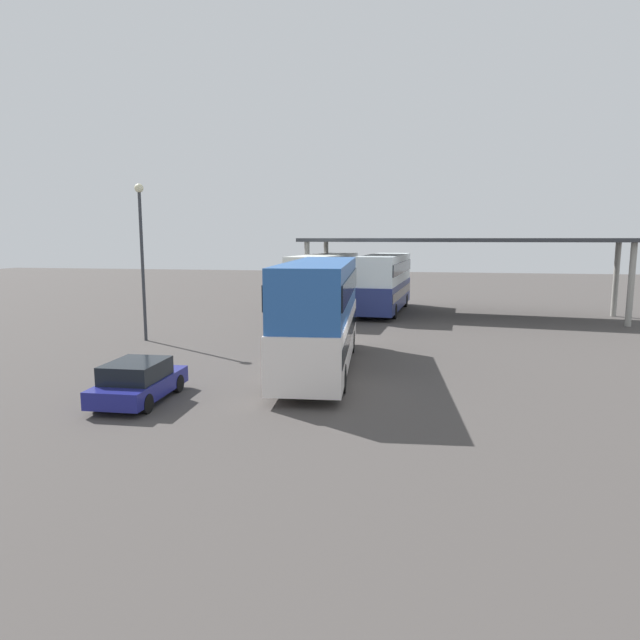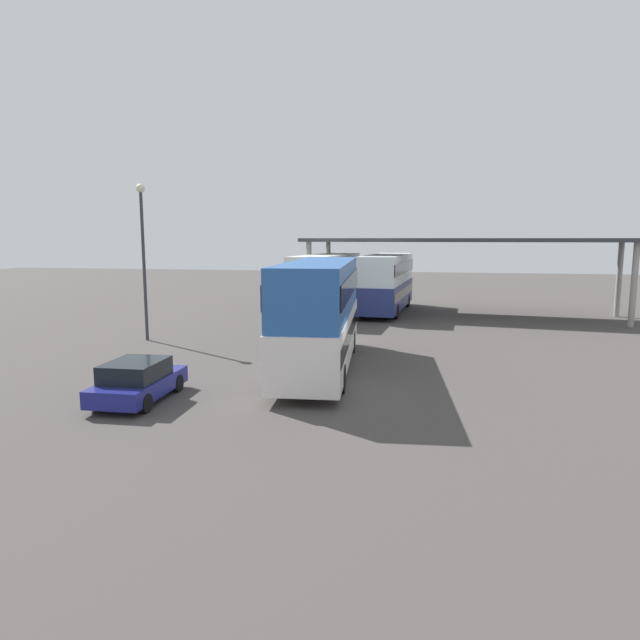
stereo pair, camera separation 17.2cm
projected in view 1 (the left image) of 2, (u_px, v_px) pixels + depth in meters
The scene contains 7 objects.
ground_plane at pixel (340, 391), 19.04m from camera, with size 140.00×140.00×0.00m, color #45403E.
double_decker_main at pixel (320, 311), 21.91m from camera, with size 3.32×11.08×4.33m.
parked_hatchback at pixel (138, 381), 17.70m from camera, with size 1.89×3.86×1.35m.
double_decker_near_canopy at pixel (325, 282), 38.03m from camera, with size 3.37×11.34×4.13m.
double_decker_mid_row at pixel (385, 281), 39.24m from camera, with size 3.36×10.90×4.09m.
depot_canopy at pixel (459, 243), 37.55m from camera, with size 22.17×8.43×5.25m.
lamppost_tall at pixel (142, 243), 27.75m from camera, with size 0.44×0.44×7.93m.
Camera 1 is at (2.72, -18.29, 5.22)m, focal length 30.90 mm.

